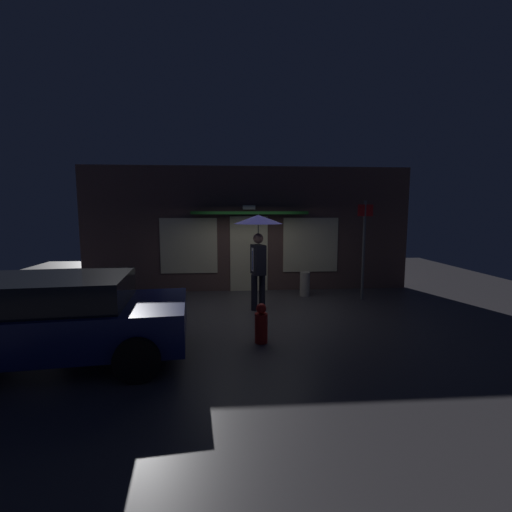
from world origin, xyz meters
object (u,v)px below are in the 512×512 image
(sidewalk_bollard, at_px, (305,284))
(person_with_umbrella, at_px, (258,235))
(street_sign_post, at_px, (364,245))
(fire_hydrant, at_px, (261,325))
(parked_car, at_px, (52,318))

(sidewalk_bollard, bearing_deg, person_with_umbrella, -136.77)
(street_sign_post, distance_m, fire_hydrant, 4.27)
(person_with_umbrella, xyz_separation_m, street_sign_post, (2.83, 0.75, -0.31))
(person_with_umbrella, height_order, fire_hydrant, person_with_umbrella)
(person_with_umbrella, height_order, sidewalk_bollard, person_with_umbrella)
(street_sign_post, xyz_separation_m, sidewalk_bollard, (-1.42, 0.57, -1.14))
(person_with_umbrella, relative_size, fire_hydrant, 3.14)
(person_with_umbrella, xyz_separation_m, sidewalk_bollard, (1.41, 1.32, -1.45))
(fire_hydrant, bearing_deg, sidewalk_bollard, 66.14)
(person_with_umbrella, height_order, street_sign_post, street_sign_post)
(parked_car, distance_m, street_sign_post, 7.18)
(sidewalk_bollard, bearing_deg, fire_hydrant, -113.86)
(person_with_umbrella, relative_size, sidewalk_bollard, 3.36)
(parked_car, relative_size, fire_hydrant, 5.87)
(parked_car, xyz_separation_m, street_sign_post, (6.25, 3.44, 0.77))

